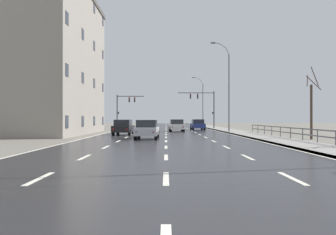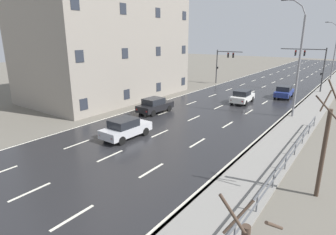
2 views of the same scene
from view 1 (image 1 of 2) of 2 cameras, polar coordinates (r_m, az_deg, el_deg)
ground_plane at (r=50.51m, az=-0.32°, el=-2.15°), size 160.00×160.00×0.12m
road_asphalt_strip at (r=62.50m, az=-0.32°, el=-1.70°), size 14.00×120.00×0.03m
sidewalk_right at (r=63.07m, az=7.37°, el=-1.64°), size 3.00×120.00×0.12m
guardrail at (r=25.14m, az=22.78°, el=-2.38°), size 0.07×35.08×1.00m
street_lamp_midground at (r=43.67m, az=9.56°, el=4.66°), size 2.31×0.24×10.90m
street_lamp_distant at (r=73.73m, az=5.49°, el=2.42°), size 2.35×0.24×10.22m
traffic_signal_right at (r=58.99m, az=5.90°, el=2.37°), size 6.05×0.36×6.16m
traffic_signal_left at (r=58.07m, az=-7.04°, el=1.92°), size 4.43×0.36×5.54m
car_distant at (r=45.82m, az=1.37°, el=-1.27°), size 2.01×4.19×1.57m
car_near_left at (r=36.57m, az=-7.13°, el=-1.54°), size 1.99×4.18×1.57m
car_far_right at (r=51.99m, az=4.76°, el=-1.14°), size 2.00×4.18×1.57m
car_far_left at (r=29.23m, az=-3.37°, el=-1.89°), size 1.94×4.16×1.57m
brick_building at (r=42.50m, az=-20.34°, el=8.34°), size 11.93×20.29×15.91m
bare_tree_mid at (r=31.08m, az=21.95°, el=1.34°), size 1.19×1.09×5.83m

